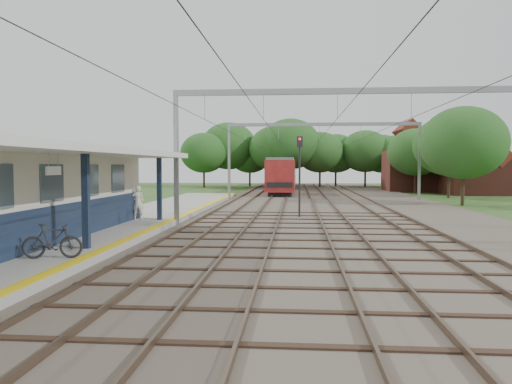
{
  "coord_description": "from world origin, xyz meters",
  "views": [
    {
      "loc": [
        1.21,
        -10.24,
        3.15
      ],
      "look_at": [
        -1.2,
        18.91,
        1.6
      ],
      "focal_mm": 35.0,
      "sensor_mm": 36.0,
      "label": 1
    }
  ],
  "objects": [
    {
      "name": "tree_band",
      "position": [
        3.84,
        57.12,
        4.92
      ],
      "size": [
        31.72,
        30.88,
        8.82
      ],
      "color": "#382619",
      "rests_on": "ground"
    },
    {
      "name": "train",
      "position": [
        -0.5,
        56.04,
        2.15
      ],
      "size": [
        2.93,
        36.51,
        3.85
      ],
      "color": "black",
      "rests_on": "ballast_bed"
    },
    {
      "name": "yellow_stripe",
      "position": [
        -5.25,
        14.0,
        0.35
      ],
      "size": [
        0.45,
        52.0,
        0.01
      ],
      "primitive_type": "cube",
      "color": "yellow",
      "rests_on": "platform"
    },
    {
      "name": "platform",
      "position": [
        -7.5,
        14.0,
        0.17
      ],
      "size": [
        5.0,
        52.0,
        0.35
      ],
      "primitive_type": "cube",
      "color": "gray",
      "rests_on": "ground"
    },
    {
      "name": "signal_post",
      "position": [
        1.35,
        19.46,
        3.2
      ],
      "size": [
        0.35,
        0.3,
        4.87
      ],
      "rotation": [
        0.0,
        0.0,
        0.11
      ],
      "color": "black",
      "rests_on": "ground"
    },
    {
      "name": "canopy",
      "position": [
        -7.77,
        6.0,
        3.64
      ],
      "size": [
        6.4,
        20.0,
        3.44
      ],
      "color": "#101D35",
      "rests_on": "platform"
    },
    {
      "name": "rail_tracks",
      "position": [
        1.5,
        30.0,
        0.18
      ],
      "size": [
        11.8,
        88.0,
        0.15
      ],
      "color": "brown",
      "rests_on": "ballast_bed"
    },
    {
      "name": "house_far",
      "position": [
        16.0,
        52.0,
        3.23
      ],
      "size": [
        8.0,
        6.12,
        8.66
      ],
      "color": "brown",
      "rests_on": "ground"
    },
    {
      "name": "ballast_bed",
      "position": [
        4.0,
        30.0,
        0.05
      ],
      "size": [
        18.0,
        90.0,
        0.1
      ],
      "primitive_type": "cube",
      "color": "#473D33",
      "rests_on": "ground"
    },
    {
      "name": "house_near",
      "position": [
        21.0,
        46.0,
        2.99
      ],
      "size": [
        7.0,
        6.12,
        7.89
      ],
      "color": "brown",
      "rests_on": "ground"
    },
    {
      "name": "person",
      "position": [
        -7.05,
        15.0,
        1.23
      ],
      "size": [
        0.74,
        0.6,
        1.76
      ],
      "primitive_type": "imported",
      "rotation": [
        0.0,
        0.0,
        3.45
      ],
      "color": "white",
      "rests_on": "platform"
    },
    {
      "name": "catenary_system",
      "position": [
        3.39,
        25.28,
        5.51
      ],
      "size": [
        17.22,
        88.0,
        7.0
      ],
      "color": "gray",
      "rests_on": "ground"
    },
    {
      "name": "station_building",
      "position": [
        -8.88,
        7.0,
        2.04
      ],
      "size": [
        3.41,
        18.0,
        3.4
      ],
      "color": "beige",
      "rests_on": "platform"
    },
    {
      "name": "bicycle",
      "position": [
        -6.13,
        4.1,
        0.88
      ],
      "size": [
        1.83,
        0.84,
        1.06
      ],
      "primitive_type": "imported",
      "rotation": [
        0.0,
        0.0,
        1.77
      ],
      "color": "black",
      "rests_on": "platform"
    },
    {
      "name": "ground",
      "position": [
        0.0,
        0.0,
        0.0
      ],
      "size": [
        160.0,
        160.0,
        0.0
      ],
      "primitive_type": "plane",
      "color": "#2D4C1E",
      "rests_on": "ground"
    }
  ]
}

